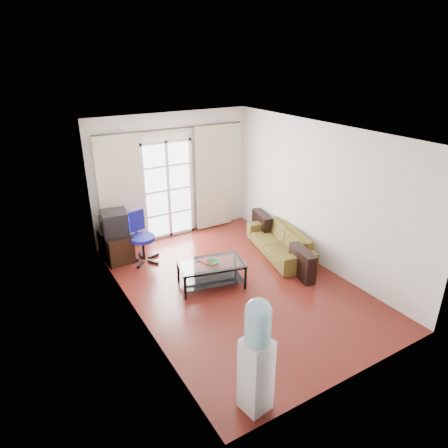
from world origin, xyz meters
The scene contains 20 objects.
floor centered at (0.00, 0.00, 0.00)m, with size 5.20×5.20×0.00m, color maroon.
ceiling centered at (0.00, 0.00, 2.70)m, with size 5.20×5.20×0.00m, color white.
wall_back centered at (0.00, 2.60, 1.35)m, with size 3.60×0.02×2.70m, color white.
wall_front centered at (0.00, -2.60, 1.35)m, with size 3.60×0.02×2.70m, color white.
wall_left centered at (-1.80, 0.00, 1.35)m, with size 0.02×5.20×2.70m, color white.
wall_right centered at (1.80, 0.00, 1.35)m, with size 0.02×5.20×2.70m, color white.
french_door centered at (-0.15, 2.54, 1.07)m, with size 1.16×0.06×2.15m.
curtain_rod centered at (0.00, 2.50, 2.38)m, with size 0.04×0.04×3.30m, color #4C3F2D.
curtain_left centered at (-1.20, 2.48, 1.20)m, with size 0.90×0.07×2.35m, color beige.
curtain_right centered at (0.95, 2.48, 1.20)m, with size 0.90×0.07×2.35m, color beige.
radiator centered at (0.80, 2.50, 0.33)m, with size 0.64×0.12×0.64m, color gray.
sofa centered at (1.40, 0.57, 0.27)m, with size 1.12×1.97×0.54m, color olive.
coffee_table centered at (-0.40, 0.21, 0.29)m, with size 1.24×0.88×0.45m.
bowl centered at (-0.39, 0.17, 0.48)m, with size 0.27×0.27×0.06m, color green.
book centered at (-0.53, 0.27, 0.46)m, with size 0.19×0.23×0.02m, color red.
remote centered at (-0.55, 0.37, 0.46)m, with size 0.14×0.04×0.02m, color black.
tv_stand centered at (-1.52, 2.06, 0.27)m, with size 0.49×0.74×0.54m, color black.
crt_tv centered at (-1.52, 2.04, 0.78)m, with size 0.57×0.58×0.47m.
task_chair centered at (-1.10, 1.73, 0.29)m, with size 0.82×0.82×1.00m.
water_cooler centered at (-1.25, -2.35, 0.78)m, with size 0.35×0.34×1.48m.
Camera 1 is at (-3.32, -5.12, 3.80)m, focal length 32.00 mm.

